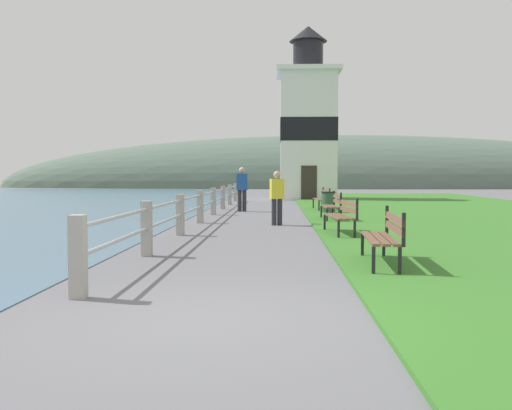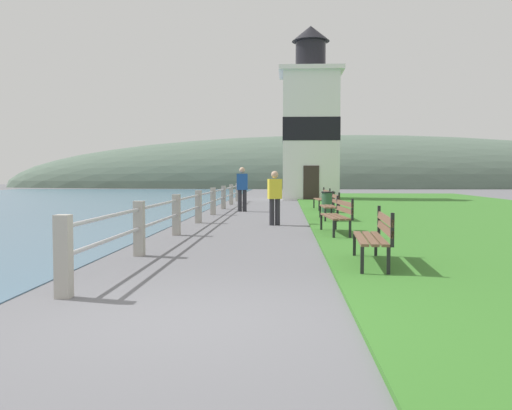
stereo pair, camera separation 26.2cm
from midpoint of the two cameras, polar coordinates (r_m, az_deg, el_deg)
ground_plane at (r=5.92m, az=-5.93°, el=-11.46°), size 160.00×160.00×0.00m
grass_verge at (r=22.01m, az=21.04°, el=-0.93°), size 12.00×45.63×0.06m
seawall_railing at (r=19.27m, az=-4.59°, el=0.34°), size 0.18×25.03×1.00m
park_bench_near at (r=9.27m, az=12.67°, el=-2.85°), size 0.59×1.93×0.94m
park_bench_midway at (r=13.92m, az=8.79°, el=-0.86°), size 0.64×1.95×0.94m
park_bench_far at (r=18.28m, az=7.95°, el=0.06°), size 0.53×1.65×0.94m
park_bench_by_lighthouse at (r=23.53m, az=7.05°, el=0.74°), size 0.58×2.00×0.94m
lighthouse at (r=34.64m, az=5.67°, el=7.90°), size 3.75×3.75×10.32m
person_strolling at (r=22.87m, az=-1.06°, el=1.76°), size 0.45×0.26×1.78m
person_by_railing at (r=16.65m, az=2.34°, el=0.92°), size 0.43×0.32×1.59m
trash_bin at (r=21.70m, az=7.58°, el=0.23°), size 0.54×0.54×0.84m
distant_hillside at (r=66.47m, az=9.07°, el=1.74°), size 80.00×16.00×12.00m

